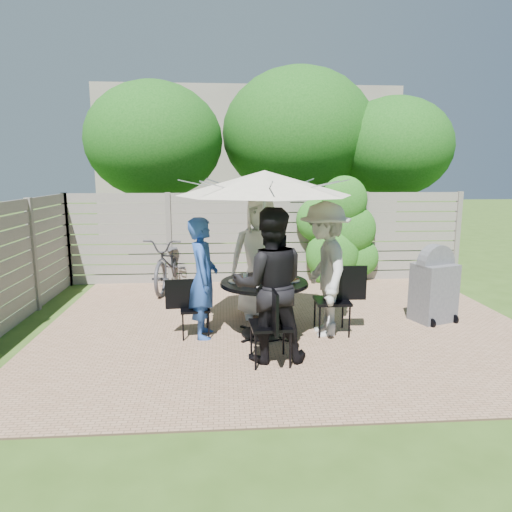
{
  "coord_description": "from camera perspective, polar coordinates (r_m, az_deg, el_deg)",
  "views": [
    {
      "loc": [
        -0.91,
        -6.18,
        2.26
      ],
      "look_at": [
        -0.46,
        0.06,
        1.09
      ],
      "focal_mm": 32.0,
      "sensor_mm": 36.0,
      "label": 1
    }
  ],
  "objects": [
    {
      "name": "plate_extra",
      "position": [
        5.97,
        2.98,
        -3.6
      ],
      "size": [
        0.24,
        0.24,
        0.06
      ],
      "color": "white",
      "rests_on": "patio_table"
    },
    {
      "name": "glass_right",
      "position": [
        6.36,
        3.3,
        -2.3
      ],
      "size": [
        0.07,
        0.07,
        0.14
      ],
      "primitive_type": "cylinder",
      "color": "silver",
      "rests_on": "patio_table"
    },
    {
      "name": "bicycle",
      "position": [
        9.01,
        -10.68,
        -0.78
      ],
      "size": [
        0.95,
        2.05,
        1.04
      ],
      "primitive_type": "imported",
      "rotation": [
        0.0,
        0.0,
        -0.14
      ],
      "color": "#333338",
      "rests_on": "ground"
    },
    {
      "name": "bbq_grill",
      "position": [
        7.39,
        21.36,
        -3.62
      ],
      "size": [
        0.7,
        0.62,
        1.19
      ],
      "rotation": [
        0.0,
        0.0,
        0.34
      ],
      "color": "#5D5E63",
      "rests_on": "ground"
    },
    {
      "name": "umbrella",
      "position": [
        6.07,
        1.07,
        9.1
      ],
      "size": [
        2.37,
        2.37,
        2.27
      ],
      "rotation": [
        0.0,
        0.0,
        -0.01
      ],
      "color": "silver",
      "rests_on": "ground"
    },
    {
      "name": "plate_left",
      "position": [
        6.22,
        -2.28,
        -3.0
      ],
      "size": [
        0.26,
        0.26,
        0.06
      ],
      "color": "white",
      "rests_on": "patio_table"
    },
    {
      "name": "glass_front",
      "position": [
        5.99,
        2.23,
        -3.09
      ],
      "size": [
        0.07,
        0.07,
        0.14
      ],
      "primitive_type": "cylinder",
      "color": "silver",
      "rests_on": "patio_table"
    },
    {
      "name": "chair_right",
      "position": [
        6.52,
        9.58,
        -7.14
      ],
      "size": [
        0.72,
        0.49,
        0.98
      ],
      "rotation": [
        0.0,
        0.0,
        3.11
      ],
      "color": "black",
      "rests_on": "ground"
    },
    {
      "name": "glass_left",
      "position": [
        6.11,
        -1.32,
        -2.8
      ],
      "size": [
        0.07,
        0.07,
        0.14
      ],
      "primitive_type": "cylinder",
      "color": "silver",
      "rests_on": "patio_table"
    },
    {
      "name": "patio_table",
      "position": [
        6.3,
        1.02,
        -5.25
      ],
      "size": [
        1.2,
        1.2,
        0.78
      ],
      "rotation": [
        0.0,
        0.0,
        -0.01
      ],
      "color": "black",
      "rests_on": "ground"
    },
    {
      "name": "plate_right",
      "position": [
        6.28,
        4.31,
        -2.9
      ],
      "size": [
        0.26,
        0.26,
        0.06
      ],
      "color": "white",
      "rests_on": "patio_table"
    },
    {
      "name": "chair_back",
      "position": [
        7.31,
        0.44,
        -5.33
      ],
      "size": [
        0.46,
        0.64,
        0.87
      ],
      "rotation": [
        0.0,
        0.0,
        4.61
      ],
      "color": "black",
      "rests_on": "ground"
    },
    {
      "name": "syrup_jug",
      "position": [
        6.27,
        0.45,
        -2.36
      ],
      "size": [
        0.09,
        0.09,
        0.16
      ],
      "primitive_type": "cylinder",
      "color": "#59280C",
      "rests_on": "patio_table"
    },
    {
      "name": "chair_front",
      "position": [
        5.47,
        1.81,
        -10.55
      ],
      "size": [
        0.49,
        0.71,
        0.97
      ],
      "rotation": [
        0.0,
        0.0,
        1.63
      ],
      "color": "black",
      "rests_on": "ground"
    },
    {
      "name": "person_back",
      "position": [
        7.02,
        0.52,
        -0.21
      ],
      "size": [
        0.94,
        0.62,
        1.9
      ],
      "primitive_type": "imported",
      "rotation": [
        0.0,
        0.0,
        6.27
      ],
      "color": "silver",
      "rests_on": "ground"
    },
    {
      "name": "glass_back",
      "position": [
        6.47,
        -0.07,
        -2.04
      ],
      "size": [
        0.07,
        0.07,
        0.14
      ],
      "primitive_type": "cylinder",
      "color": "silver",
      "rests_on": "patio_table"
    },
    {
      "name": "plate_back",
      "position": [
        6.59,
        0.79,
        -2.23
      ],
      "size": [
        0.26,
        0.26,
        0.06
      ],
      "color": "white",
      "rests_on": "patio_table"
    },
    {
      "name": "coffee_cup",
      "position": [
        6.45,
        1.77,
        -2.18
      ],
      "size": [
        0.08,
        0.08,
        0.12
      ],
      "primitive_type": "cylinder",
      "color": "#C6B293",
      "rests_on": "patio_table"
    },
    {
      "name": "person_front",
      "position": [
        5.41,
        1.71,
        -3.72
      ],
      "size": [
        0.91,
        0.71,
        1.86
      ],
      "primitive_type": "imported",
      "rotation": [
        0.0,
        0.0,
        3.13
      ],
      "color": "black",
      "rests_on": "ground"
    },
    {
      "name": "person_right",
      "position": [
        6.33,
        8.55,
        -1.68
      ],
      "size": [
        0.71,
        1.21,
        1.87
      ],
      "primitive_type": "imported",
      "rotation": [
        0.0,
        0.0,
        4.7
      ],
      "color": "#B2B2AD",
      "rests_on": "ground"
    },
    {
      "name": "person_left",
      "position": [
        6.23,
        -6.62,
        -2.79
      ],
      "size": [
        0.41,
        0.61,
        1.66
      ],
      "primitive_type": "imported",
      "rotation": [
        0.0,
        0.0,
        7.84
      ],
      "color": "#23489A",
      "rests_on": "ground"
    },
    {
      "name": "chair_left",
      "position": [
        6.39,
        -7.72,
        -7.89
      ],
      "size": [
        0.61,
        0.43,
        0.83
      ],
      "rotation": [
        0.0,
        0.0,
        6.38
      ],
      "color": "black",
      "rests_on": "ground"
    },
    {
      "name": "plate_front",
      "position": [
        5.89,
        1.3,
        -3.77
      ],
      "size": [
        0.26,
        0.26,
        0.06
      ],
      "color": "white",
      "rests_on": "patio_table"
    },
    {
      "name": "backyard_envelope",
      "position": [
        16.51,
        -0.69,
        11.74
      ],
      "size": [
        60.0,
        60.0,
        5.0
      ],
      "color": "#304E18",
      "rests_on": "ground"
    }
  ]
}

